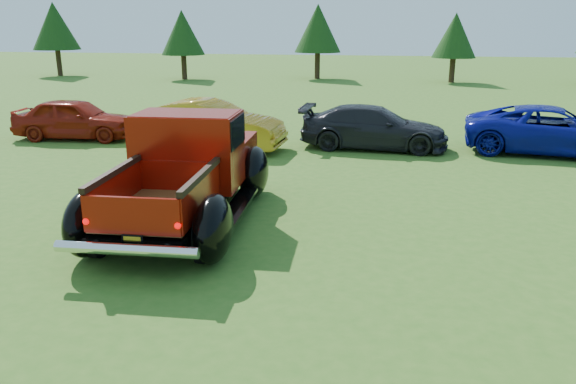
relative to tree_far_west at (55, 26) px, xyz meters
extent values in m
plane|color=#34611B|center=(22.00, -30.00, -3.52)|extent=(120.00, 120.00, 0.00)
cylinder|color=#332114|center=(0.00, 0.00, -2.58)|extent=(0.36, 0.36, 1.87)
cone|color=black|center=(0.00, 0.00, 0.02)|extent=(3.33, 3.33, 3.33)
cylinder|color=#332114|center=(10.00, -1.00, -2.69)|extent=(0.36, 0.36, 1.66)
cone|color=black|center=(10.00, -1.00, -0.39)|extent=(2.94, 2.94, 2.94)
cylinder|color=#332114|center=(19.00, 1.00, -2.62)|extent=(0.36, 0.36, 1.80)
cone|color=black|center=(19.00, 1.00, -0.12)|extent=(3.20, 3.20, 3.20)
cylinder|color=#332114|center=(28.00, 0.00, -2.73)|extent=(0.36, 0.36, 1.58)
cone|color=black|center=(28.00, 0.00, -0.53)|extent=(2.82, 2.82, 2.82)
cylinder|color=black|center=(19.11, -30.51, -3.06)|extent=(0.31, 0.92, 0.91)
cylinder|color=black|center=(21.04, -30.42, -3.06)|extent=(0.31, 0.92, 0.91)
cylinder|color=black|center=(18.95, -26.86, -3.06)|extent=(0.31, 0.92, 0.91)
cylinder|color=black|center=(20.89, -26.78, -3.06)|extent=(0.31, 0.92, 0.91)
cube|color=black|center=(19.99, -28.58, -3.01)|extent=(1.83, 5.43, 0.23)
cube|color=maroon|center=(19.91, -26.70, -2.54)|extent=(2.01, 1.79, 0.71)
cube|color=silver|center=(19.87, -25.83, -2.55)|extent=(1.83, 0.15, 0.57)
cube|color=maroon|center=(19.98, -28.19, -2.15)|extent=(2.09, 1.40, 1.48)
cube|color=black|center=(19.98, -28.19, -1.75)|extent=(2.13, 1.29, 0.57)
cube|color=maroon|center=(19.98, -28.19, -1.44)|extent=(1.99, 1.28, 0.09)
cube|color=brown|center=(20.05, -30.01, -2.81)|extent=(1.64, 2.35, 0.06)
cube|color=maroon|center=(19.28, -30.04, -2.51)|extent=(0.16, 2.28, 0.59)
cube|color=maroon|center=(20.82, -29.98, -2.51)|extent=(0.16, 2.28, 0.59)
cube|color=maroon|center=(20.00, -28.87, -2.51)|extent=(1.54, 0.12, 0.59)
cube|color=maroon|center=(20.10, -31.15, -2.51)|extent=(1.54, 0.14, 0.59)
cube|color=black|center=(19.28, -30.04, -2.16)|extent=(0.20, 2.28, 0.10)
cube|color=black|center=(20.82, -29.98, -2.16)|extent=(0.20, 2.28, 0.10)
ellipsoid|color=black|center=(18.99, -30.51, -2.93)|extent=(0.58, 1.23, 1.00)
ellipsoid|color=black|center=(21.16, -30.42, -2.93)|extent=(0.58, 1.23, 1.00)
ellipsoid|color=black|center=(18.83, -26.86, -2.93)|extent=(0.58, 1.23, 1.00)
ellipsoid|color=black|center=(21.00, -26.77, -2.93)|extent=(0.58, 1.23, 1.00)
cube|color=black|center=(18.91, -28.69, -3.14)|extent=(0.47, 2.41, 0.07)
cube|color=black|center=(21.08, -28.59, -3.14)|extent=(0.47, 2.41, 0.07)
cylinder|color=silver|center=(20.12, -31.44, -2.95)|extent=(2.23, 0.28, 0.18)
cube|color=black|center=(20.11, -31.20, -2.89)|extent=(0.34, 0.03, 0.17)
cube|color=gold|center=(20.11, -31.21, -2.89)|extent=(0.27, 0.02, 0.11)
sphere|color=#CC0505|center=(19.38, -31.22, -2.63)|extent=(0.10, 0.10, 0.10)
sphere|color=#CC0505|center=(20.84, -31.15, -2.63)|extent=(0.10, 0.10, 0.10)
imported|color=maroon|center=(13.50, -21.33, -2.83)|extent=(4.16, 1.92, 1.38)
imported|color=#B78418|center=(18.50, -22.13, -2.76)|extent=(4.71, 1.93, 1.52)
imported|color=black|center=(23.50, -21.08, -2.86)|extent=(4.66, 2.08, 1.33)
imported|color=#0C1187|center=(28.84, -20.92, -2.81)|extent=(5.41, 3.12, 1.42)
camera|label=1|loc=(23.83, -38.68, 0.32)|focal=35.00mm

